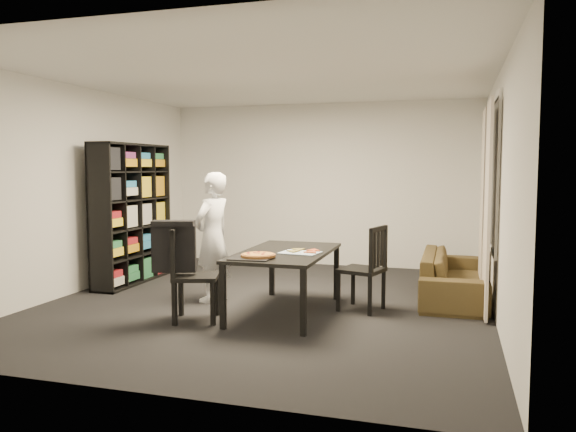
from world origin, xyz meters
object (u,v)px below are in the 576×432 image
(bookshelf, at_px, (132,214))
(pepperoni_pizza, at_px, (258,255))
(chair_right, at_px, (369,263))
(chair_left, at_px, (187,268))
(person, at_px, (213,237))
(dining_table, at_px, (285,257))
(sofa, at_px, (454,276))
(baking_tray, at_px, (251,258))

(bookshelf, relative_size, pepperoni_pizza, 5.43)
(bookshelf, distance_m, chair_right, 3.43)
(chair_left, height_order, chair_right, chair_left)
(bookshelf, xyz_separation_m, person, (1.50, -0.67, -0.19))
(chair_right, height_order, pepperoni_pizza, chair_right)
(bookshelf, bearing_deg, chair_left, -44.07)
(dining_table, xyz_separation_m, sofa, (1.76, 1.22, -0.34))
(chair_left, height_order, sofa, chair_left)
(chair_right, bearing_deg, person, -73.27)
(chair_left, bearing_deg, baking_tray, -107.97)
(baking_tray, bearing_deg, chair_left, 179.78)
(baking_tray, bearing_deg, chair_right, 41.40)
(dining_table, distance_m, chair_left, 1.06)
(sofa, bearing_deg, chair_left, 124.28)
(pepperoni_pizza, xyz_separation_m, sofa, (1.89, 1.73, -0.43))
(person, relative_size, pepperoni_pizza, 4.35)
(chair_right, xyz_separation_m, person, (-1.84, -0.04, 0.22))
(dining_table, relative_size, baking_tray, 4.07)
(bookshelf, relative_size, sofa, 1.00)
(chair_right, distance_m, baking_tray, 1.39)
(baking_tray, bearing_deg, sofa, 42.88)
(dining_table, distance_m, sofa, 2.17)
(chair_left, height_order, baking_tray, chair_left)
(bookshelf, relative_size, dining_table, 1.17)
(bookshelf, height_order, dining_table, bookshelf)
(dining_table, bearing_deg, pepperoni_pizza, -104.07)
(dining_table, relative_size, person, 1.07)
(chair_right, bearing_deg, dining_table, -53.48)
(person, height_order, baking_tray, person)
(person, height_order, sofa, person)
(person, height_order, pepperoni_pizza, person)
(chair_left, bearing_deg, person, -10.97)
(person, distance_m, baking_tray, 1.19)
(dining_table, bearing_deg, person, 163.50)
(bookshelf, distance_m, dining_table, 2.68)
(pepperoni_pizza, height_order, sofa, pepperoni_pizza)
(chair_left, xyz_separation_m, baking_tray, (0.70, -0.00, 0.13))
(pepperoni_pizza, bearing_deg, chair_left, -174.56)
(dining_table, xyz_separation_m, chair_left, (-0.88, -0.59, -0.07))
(bookshelf, height_order, sofa, bookshelf)
(chair_right, bearing_deg, chair_left, -46.70)
(person, bearing_deg, pepperoni_pizza, 61.52)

